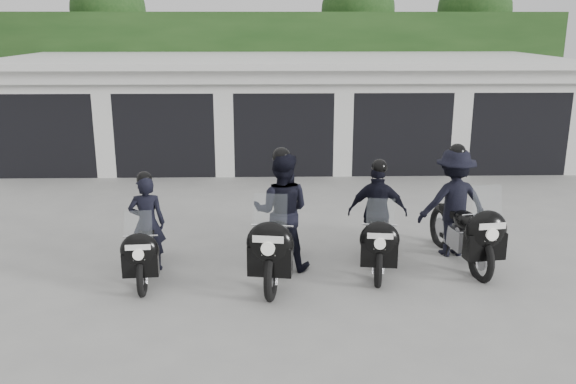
{
  "coord_description": "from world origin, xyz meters",
  "views": [
    {
      "loc": [
        -0.28,
        -10.23,
        3.94
      ],
      "look_at": [
        -0.02,
        0.14,
        1.05
      ],
      "focal_mm": 38.0,
      "sensor_mm": 36.0,
      "label": 1
    }
  ],
  "objects_px": {
    "police_bike_c": "(378,220)",
    "police_bike_d": "(458,210)",
    "police_bike_a": "(146,236)",
    "police_bike_b": "(280,221)"
  },
  "relations": [
    {
      "from": "police_bike_c",
      "to": "police_bike_d",
      "type": "relative_size",
      "value": 0.9
    },
    {
      "from": "police_bike_a",
      "to": "police_bike_b",
      "type": "bearing_deg",
      "value": -2.13
    },
    {
      "from": "police_bike_b",
      "to": "police_bike_a",
      "type": "bearing_deg",
      "value": -168.8
    },
    {
      "from": "police_bike_a",
      "to": "police_bike_c",
      "type": "bearing_deg",
      "value": 1.48
    },
    {
      "from": "police_bike_b",
      "to": "police_bike_d",
      "type": "bearing_deg",
      "value": 19.17
    },
    {
      "from": "police_bike_d",
      "to": "police_bike_c",
      "type": "bearing_deg",
      "value": -178.4
    },
    {
      "from": "police_bike_b",
      "to": "police_bike_c",
      "type": "height_order",
      "value": "police_bike_b"
    },
    {
      "from": "police_bike_c",
      "to": "police_bike_d",
      "type": "distance_m",
      "value": 1.43
    },
    {
      "from": "police_bike_b",
      "to": "police_bike_c",
      "type": "distance_m",
      "value": 1.66
    },
    {
      "from": "police_bike_b",
      "to": "police_bike_d",
      "type": "distance_m",
      "value": 3.09
    }
  ]
}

